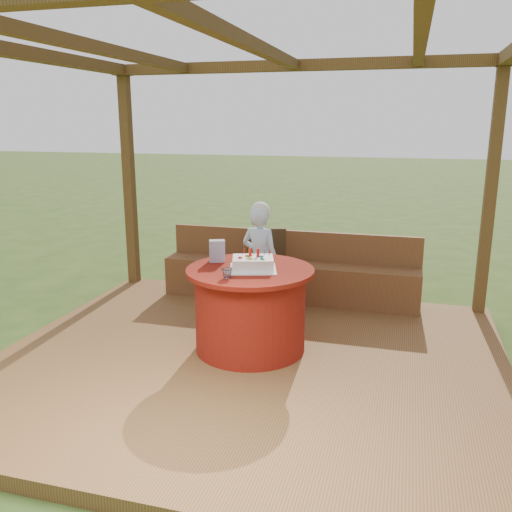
{
  "coord_description": "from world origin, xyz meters",
  "views": [
    {
      "loc": [
        1.28,
        -4.32,
        2.19
      ],
      "look_at": [
        0.0,
        0.25,
        1.0
      ],
      "focal_mm": 38.0,
      "sensor_mm": 36.0,
      "label": 1
    }
  ],
  "objects": [
    {
      "name": "deck",
      "position": [
        0.0,
        0.0,
        0.06
      ],
      "size": [
        4.5,
        4.0,
        0.12
      ],
      "primitive_type": "cube",
      "color": "brown",
      "rests_on": "ground"
    },
    {
      "name": "drinking_glass",
      "position": [
        -0.14,
        -0.16,
        0.94
      ],
      "size": [
        0.1,
        0.1,
        0.08
      ],
      "primitive_type": "imported",
      "rotation": [
        0.0,
        0.0,
        0.05
      ],
      "color": "white",
      "rests_on": "table"
    },
    {
      "name": "bench",
      "position": [
        0.0,
        1.72,
        0.38
      ],
      "size": [
        3.0,
        0.42,
        0.8
      ],
      "color": "brown",
      "rests_on": "deck"
    },
    {
      "name": "gift_bag",
      "position": [
        -0.4,
        0.34,
        1.0
      ],
      "size": [
        0.17,
        0.14,
        0.21
      ],
      "primitive_type": "cube",
      "rotation": [
        0.0,
        0.0,
        0.39
      ],
      "color": "#C37EAF",
      "rests_on": "table"
    },
    {
      "name": "elderly_woman",
      "position": [
        -0.21,
        1.16,
        0.75
      ],
      "size": [
        0.49,
        0.39,
        1.24
      ],
      "color": "#A3D0F2",
      "rests_on": "deck"
    },
    {
      "name": "chair",
      "position": [
        -0.18,
        1.37,
        0.61
      ],
      "size": [
        0.55,
        0.55,
        0.89
      ],
      "color": "#342210",
      "rests_on": "deck"
    },
    {
      "name": "birthday_cake",
      "position": [
        -0.01,
        0.17,
        0.95
      ],
      "size": [
        0.51,
        0.51,
        0.18
      ],
      "color": "white",
      "rests_on": "table"
    },
    {
      "name": "ground",
      "position": [
        0.0,
        0.0,
        0.0
      ],
      "size": [
        60.0,
        60.0,
        0.0
      ],
      "primitive_type": "plane",
      "color": "#2D4416",
      "rests_on": "ground"
    },
    {
      "name": "table",
      "position": [
        -0.04,
        0.19,
        0.51
      ],
      "size": [
        1.16,
        1.16,
        0.78
      ],
      "color": "maroon",
      "rests_on": "deck"
    },
    {
      "name": "pergola",
      "position": [
        0.0,
        0.0,
        2.41
      ],
      "size": [
        4.5,
        4.0,
        2.72
      ],
      "color": "brown",
      "rests_on": "deck"
    }
  ]
}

